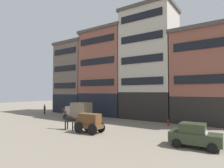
{
  "coord_description": "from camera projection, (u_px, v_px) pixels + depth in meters",
  "views": [
    {
      "loc": [
        16.23,
        -17.39,
        4.25
      ],
      "look_at": [
        2.6,
        2.23,
        5.23
      ],
      "focal_mm": 30.26,
      "sensor_mm": 36.0,
      "label": 1
    }
  ],
  "objects": [
    {
      "name": "ground_plane",
      "position": [
        85.0,
        126.0,
        23.35
      ],
      "size": [
        120.0,
        120.0,
        0.0
      ],
      "primitive_type": "plane",
      "color": "slate"
    },
    {
      "name": "building_far_left",
      "position": [
        76.0,
        77.0,
        40.16
      ],
      "size": [
        7.76,
        6.79,
        14.54
      ],
      "color": "black",
      "rests_on": "ground_plane"
    },
    {
      "name": "building_center_left",
      "position": [
        107.0,
        72.0,
        35.51
      ],
      "size": [
        9.31,
        6.79,
        15.67
      ],
      "color": "black",
      "rests_on": "ground_plane"
    },
    {
      "name": "building_center_right",
      "position": [
        149.0,
        63.0,
        30.66
      ],
      "size": [
        8.56,
        6.79,
        17.73
      ],
      "color": "black",
      "rests_on": "ground_plane"
    },
    {
      "name": "building_far_right",
      "position": [
        207.0,
        76.0,
        25.75
      ],
      "size": [
        9.04,
        6.79,
        12.76
      ],
      "color": "black",
      "rests_on": "ground_plane"
    },
    {
      "name": "cargo_wagon",
      "position": [
        89.0,
        122.0,
        19.54
      ],
      "size": [
        3.0,
        1.7,
        1.98
      ],
      "color": "brown",
      "rests_on": "ground_plane"
    },
    {
      "name": "draft_horse",
      "position": [
        69.0,
        118.0,
        21.22
      ],
      "size": [
        2.35,
        0.72,
        2.3
      ],
      "color": "black",
      "rests_on": "ground_plane"
    },
    {
      "name": "delivery_truck_near",
      "position": [
        78.0,
        110.0,
        28.5
      ],
      "size": [
        4.43,
        2.31,
        2.62
      ],
      "color": "gray",
      "rests_on": "ground_plane"
    },
    {
      "name": "sedan_dark",
      "position": [
        195.0,
        135.0,
        14.4
      ],
      "size": [
        3.77,
        2.0,
        1.83
      ],
      "color": "#2D3823",
      "rests_on": "ground_plane"
    },
    {
      "name": "pedestrian_officer",
      "position": [
        45.0,
        109.0,
        36.04
      ],
      "size": [
        0.41,
        0.41,
        1.79
      ],
      "color": "black",
      "rests_on": "ground_plane"
    },
    {
      "name": "fire_hydrant_curbside",
      "position": [
        168.0,
        122.0,
        23.51
      ],
      "size": [
        0.24,
        0.24,
        0.83
      ],
      "color": "maroon",
      "rests_on": "ground_plane"
    }
  ]
}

